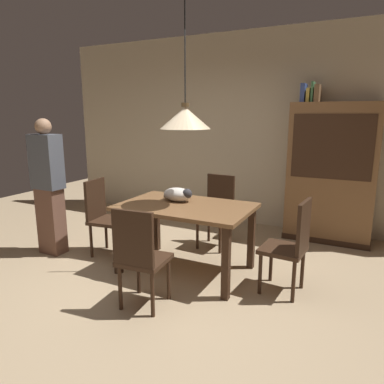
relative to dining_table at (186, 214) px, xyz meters
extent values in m
plane|color=tan|center=(-0.04, -0.57, -0.65)|extent=(10.00, 10.00, 0.00)
cube|color=beige|center=(-0.04, 2.08, 0.80)|extent=(6.40, 0.10, 2.90)
cube|color=brown|center=(0.00, 0.00, 0.08)|extent=(1.40, 0.90, 0.04)
cube|color=#382316|center=(-0.62, -0.39, -0.29)|extent=(0.07, 0.07, 0.71)
cube|color=#382316|center=(0.62, -0.39, -0.29)|extent=(0.07, 0.07, 0.71)
cube|color=#382316|center=(-0.62, 0.39, -0.29)|extent=(0.07, 0.07, 0.71)
cube|color=#382316|center=(0.62, 0.39, -0.29)|extent=(0.07, 0.07, 0.71)
cube|color=#382316|center=(0.00, -0.80, -0.22)|extent=(0.43, 0.43, 0.04)
cube|color=#322014|center=(0.02, -0.98, 0.04)|extent=(0.38, 0.07, 0.48)
cylinder|color=#382316|center=(0.15, -0.63, -0.44)|extent=(0.04, 0.04, 0.41)
cylinder|color=#382316|center=(-0.17, -0.65, -0.44)|extent=(0.04, 0.04, 0.41)
cylinder|color=#382316|center=(0.17, -0.95, -0.44)|extent=(0.04, 0.04, 0.41)
cylinder|color=#382316|center=(-0.15, -0.97, -0.44)|extent=(0.04, 0.04, 0.41)
cube|color=#382316|center=(1.05, 0.00, -0.22)|extent=(0.43, 0.43, 0.04)
cube|color=#322014|center=(1.23, -0.01, 0.04)|extent=(0.07, 0.38, 0.48)
cylinder|color=#382316|center=(0.90, 0.17, -0.44)|extent=(0.04, 0.04, 0.41)
cylinder|color=#382316|center=(0.88, -0.15, -0.44)|extent=(0.04, 0.04, 0.41)
cylinder|color=#382316|center=(1.22, 0.15, -0.44)|extent=(0.04, 0.04, 0.41)
cylinder|color=#382316|center=(1.20, -0.17, -0.44)|extent=(0.04, 0.04, 0.41)
cube|color=#382316|center=(-1.05, 0.00, -0.22)|extent=(0.44, 0.44, 0.04)
cube|color=#322014|center=(-1.23, -0.02, 0.04)|extent=(0.08, 0.38, 0.48)
cylinder|color=#382316|center=(-0.87, -0.14, -0.44)|extent=(0.04, 0.04, 0.41)
cylinder|color=#382316|center=(-0.91, 0.18, -0.44)|extent=(0.04, 0.04, 0.41)
cylinder|color=#382316|center=(-1.19, -0.18, -0.44)|extent=(0.04, 0.04, 0.41)
cylinder|color=#382316|center=(-1.23, 0.14, -0.44)|extent=(0.04, 0.04, 0.41)
cube|color=#382316|center=(0.00, 0.80, -0.22)|extent=(0.42, 0.42, 0.04)
cube|color=#322014|center=(0.01, 0.98, 0.04)|extent=(0.38, 0.06, 0.48)
cylinder|color=#382316|center=(-0.17, 0.65, -0.44)|extent=(0.04, 0.04, 0.41)
cylinder|color=#382316|center=(0.15, 0.63, -0.44)|extent=(0.04, 0.04, 0.41)
cylinder|color=#382316|center=(-0.15, 0.97, -0.44)|extent=(0.04, 0.04, 0.41)
cylinder|color=#382316|center=(0.17, 0.95, -0.44)|extent=(0.04, 0.04, 0.41)
ellipsoid|color=silver|center=(-0.16, 0.12, 0.18)|extent=(0.34, 0.23, 0.15)
sphere|color=#333338|center=(-0.03, 0.10, 0.20)|extent=(0.11, 0.11, 0.11)
cylinder|color=#333338|center=(-0.28, 0.18, 0.13)|extent=(0.18, 0.04, 0.04)
cone|color=beige|center=(0.00, 0.00, 1.01)|extent=(0.52, 0.52, 0.22)
cylinder|color=#513D23|center=(0.00, 0.00, 1.14)|extent=(0.08, 0.08, 0.04)
cylinder|color=black|center=(0.00, 0.00, 1.68)|extent=(0.01, 0.01, 1.04)
cube|color=brown|center=(1.28, 1.75, 0.28)|extent=(1.10, 0.44, 1.85)
cube|color=#382316|center=(1.28, 1.52, 0.65)|extent=(0.97, 0.01, 0.81)
cube|color=#382316|center=(1.28, 1.75, -0.61)|extent=(1.12, 0.45, 0.08)
cube|color=#384C93|center=(0.86, 1.75, 1.32)|extent=(0.06, 0.24, 0.24)
cube|color=gold|center=(0.92, 1.75, 1.29)|extent=(0.04, 0.20, 0.18)
cube|color=#427A4C|center=(0.97, 1.75, 1.33)|extent=(0.03, 0.20, 0.26)
cube|color=brown|center=(1.03, 1.75, 1.31)|extent=(0.06, 0.24, 0.22)
cube|color=brown|center=(-1.73, -0.27, -0.24)|extent=(0.30, 0.20, 0.82)
cube|color=#4C515B|center=(-1.73, -0.27, 0.50)|extent=(0.36, 0.22, 0.65)
sphere|color=#A37A5B|center=(-1.73, -0.27, 0.91)|extent=(0.19, 0.19, 0.19)
camera|label=1|loc=(1.70, -3.26, 1.05)|focal=33.26mm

